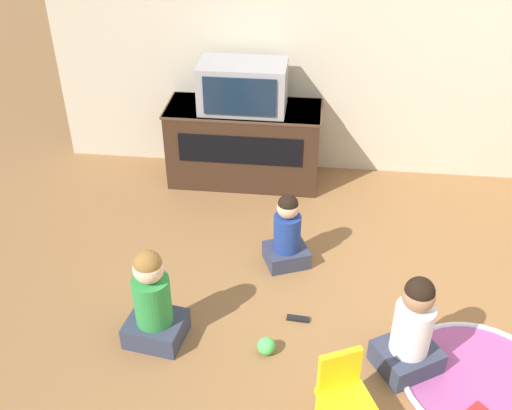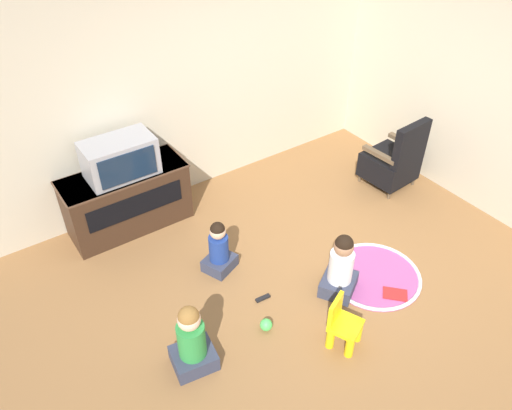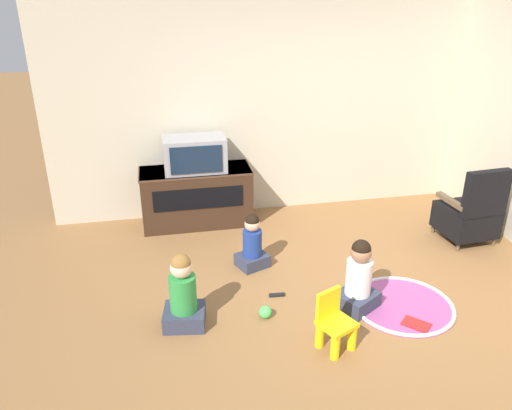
{
  "view_description": "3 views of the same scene",
  "coord_description": "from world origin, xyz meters",
  "px_view_note": "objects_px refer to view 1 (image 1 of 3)",
  "views": [
    {
      "loc": [
        -0.63,
        -2.82,
        2.88
      ],
      "look_at": [
        -0.97,
        0.18,
        0.85
      ],
      "focal_mm": 42.0,
      "sensor_mm": 36.0,
      "label": 1
    },
    {
      "loc": [
        -2.58,
        -2.55,
        3.68
      ],
      "look_at": [
        -0.53,
        0.42,
        0.88
      ],
      "focal_mm": 35.0,
      "sensor_mm": 36.0,
      "label": 2
    },
    {
      "loc": [
        -1.68,
        -3.82,
        2.74
      ],
      "look_at": [
        -0.84,
        0.27,
        0.89
      ],
      "focal_mm": 35.0,
      "sensor_mm": 36.0,
      "label": 3
    }
  ],
  "objects_px": {
    "child_watching_center": "(411,331)",
    "yellow_kid_chair": "(344,402)",
    "television": "(243,87)",
    "child_watching_left": "(153,303)",
    "remote_control": "(298,319)",
    "child_watching_right": "(287,234)",
    "toy_ball": "(266,346)",
    "tv_cabinet": "(244,143)"
  },
  "relations": [
    {
      "from": "child_watching_center",
      "to": "yellow_kid_chair",
      "type": "bearing_deg",
      "value": -160.56
    },
    {
      "from": "television",
      "to": "child_watching_left",
      "type": "distance_m",
      "value": 2.11
    },
    {
      "from": "child_watching_left",
      "to": "child_watching_center",
      "type": "xyz_separation_m",
      "value": [
        1.57,
        -0.06,
        -0.0
      ]
    },
    {
      "from": "child_watching_center",
      "to": "remote_control",
      "type": "height_order",
      "value": "child_watching_center"
    },
    {
      "from": "child_watching_right",
      "to": "toy_ball",
      "type": "height_order",
      "value": "child_watching_right"
    },
    {
      "from": "yellow_kid_chair",
      "to": "television",
      "type": "bearing_deg",
      "value": 84.35
    },
    {
      "from": "child_watching_left",
      "to": "toy_ball",
      "type": "height_order",
      "value": "child_watching_left"
    },
    {
      "from": "television",
      "to": "child_watching_right",
      "type": "xyz_separation_m",
      "value": [
        0.47,
        -1.14,
        -0.66
      ]
    },
    {
      "from": "child_watching_left",
      "to": "child_watching_center",
      "type": "height_order",
      "value": "child_watching_left"
    },
    {
      "from": "yellow_kid_chair",
      "to": "toy_ball",
      "type": "relative_size",
      "value": 4.31
    },
    {
      "from": "tv_cabinet",
      "to": "yellow_kid_chair",
      "type": "xyz_separation_m",
      "value": [
        0.87,
        -2.56,
        -0.16
      ]
    },
    {
      "from": "toy_ball",
      "to": "television",
      "type": "bearing_deg",
      "value": 101.22
    },
    {
      "from": "yellow_kid_chair",
      "to": "child_watching_left",
      "type": "xyz_separation_m",
      "value": [
        -1.18,
        0.54,
        0.1
      ]
    },
    {
      "from": "television",
      "to": "remote_control",
      "type": "height_order",
      "value": "television"
    },
    {
      "from": "television",
      "to": "yellow_kid_chair",
      "type": "bearing_deg",
      "value": -70.99
    },
    {
      "from": "television",
      "to": "child_watching_left",
      "type": "bearing_deg",
      "value": -98.81
    },
    {
      "from": "television",
      "to": "toy_ball",
      "type": "distance_m",
      "value": 2.25
    },
    {
      "from": "television",
      "to": "toy_ball",
      "type": "height_order",
      "value": "television"
    },
    {
      "from": "television",
      "to": "child_watching_center",
      "type": "bearing_deg",
      "value": -58.54
    },
    {
      "from": "yellow_kid_chair",
      "to": "child_watching_right",
      "type": "height_order",
      "value": "child_watching_right"
    },
    {
      "from": "television",
      "to": "remote_control",
      "type": "relative_size",
      "value": 4.75
    },
    {
      "from": "tv_cabinet",
      "to": "toy_ball",
      "type": "distance_m",
      "value": 2.14
    },
    {
      "from": "yellow_kid_chair",
      "to": "child_watching_left",
      "type": "height_order",
      "value": "child_watching_left"
    },
    {
      "from": "child_watching_center",
      "to": "remote_control",
      "type": "relative_size",
      "value": 4.56
    },
    {
      "from": "remote_control",
      "to": "tv_cabinet",
      "type": "bearing_deg",
      "value": -67.3
    },
    {
      "from": "yellow_kid_chair",
      "to": "remote_control",
      "type": "bearing_deg",
      "value": 84.95
    },
    {
      "from": "tv_cabinet",
      "to": "remote_control",
      "type": "height_order",
      "value": "tv_cabinet"
    },
    {
      "from": "child_watching_left",
      "to": "remote_control",
      "type": "relative_size",
      "value": 4.57
    },
    {
      "from": "child_watching_center",
      "to": "child_watching_right",
      "type": "relative_size",
      "value": 1.17
    },
    {
      "from": "toy_ball",
      "to": "remote_control",
      "type": "xyz_separation_m",
      "value": [
        0.18,
        0.31,
        -0.05
      ]
    },
    {
      "from": "yellow_kid_chair",
      "to": "child_watching_left",
      "type": "relative_size",
      "value": 0.71
    },
    {
      "from": "television",
      "to": "toy_ball",
      "type": "relative_size",
      "value": 6.32
    },
    {
      "from": "tv_cabinet",
      "to": "yellow_kid_chair",
      "type": "relative_size",
      "value": 2.72
    },
    {
      "from": "yellow_kid_chair",
      "to": "remote_control",
      "type": "relative_size",
      "value": 3.24
    },
    {
      "from": "child_watching_right",
      "to": "remote_control",
      "type": "height_order",
      "value": "child_watching_right"
    },
    {
      "from": "remote_control",
      "to": "child_watching_right",
      "type": "bearing_deg",
      "value": -74.23
    },
    {
      "from": "child_watching_center",
      "to": "toy_ball",
      "type": "relative_size",
      "value": 6.08
    },
    {
      "from": "tv_cabinet",
      "to": "yellow_kid_chair",
      "type": "bearing_deg",
      "value": -71.19
    },
    {
      "from": "child_watching_right",
      "to": "tv_cabinet",
      "type": "bearing_deg",
      "value": 89.58
    },
    {
      "from": "child_watching_right",
      "to": "toy_ball",
      "type": "xyz_separation_m",
      "value": [
        -0.06,
        -0.91,
        -0.2
      ]
    },
    {
      "from": "toy_ball",
      "to": "remote_control",
      "type": "bearing_deg",
      "value": 59.46
    },
    {
      "from": "tv_cabinet",
      "to": "child_watching_right",
      "type": "bearing_deg",
      "value": -68.19
    }
  ]
}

